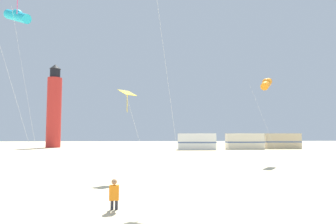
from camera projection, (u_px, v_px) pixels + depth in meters
The scene contains 9 objects.
kite_flyer_standing at pixel (114, 194), 10.45m from camera, with size 0.36×0.52×1.16m.
kite_tube_orange at pixel (266, 84), 27.34m from camera, with size 2.76×3.05×8.13m.
kite_diamond_gold at pixel (128, 96), 18.03m from camera, with size 2.07×2.07×5.48m.
kite_diamond_rainbow at pixel (17, 1), 16.96m from camera, with size 3.14×2.70×11.13m.
kite_tube_cyan at pixel (17, 16), 21.54m from camera, with size 3.08×2.80×12.10m.
lighthouse_distant at pixel (54, 108), 58.73m from camera, with size 2.80×2.80×16.80m.
rv_van_white at pixel (197, 142), 50.46m from camera, with size 6.49×2.47×2.80m.
rv_van_cream at pixel (245, 141), 51.82m from camera, with size 6.50×2.51×2.80m.
rv_van_tan at pixel (282, 141), 53.95m from camera, with size 6.47×2.43×2.80m.
Camera 1 is at (0.54, -6.39, 2.77)m, focal length 31.35 mm.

